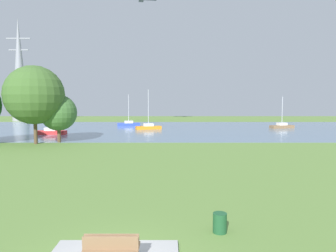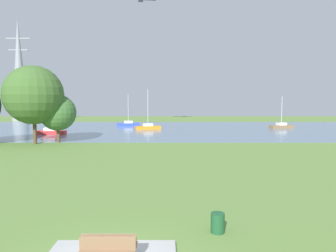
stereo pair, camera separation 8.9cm
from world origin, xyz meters
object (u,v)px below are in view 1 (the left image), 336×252
litter_bin (219,223)px  sailboat_brown (281,126)px  tree_east_near (33,95)px  electricity_pylon (18,70)px  sailboat_orange (148,127)px  sailboat_red (50,132)px  tree_mid_shore (58,113)px  bench_facing_water (112,247)px  sailboat_blue (128,124)px

litter_bin → sailboat_brown: sailboat_brown is taller
tree_east_near → electricity_pylon: size_ratio=0.35×
sailboat_orange → electricity_pylon: electricity_pylon is taller
sailboat_orange → tree_east_near: tree_east_near is taller
litter_bin → sailboat_red: (-20.83, 37.39, 0.05)m
litter_bin → tree_mid_shore: tree_mid_shore is taller
bench_facing_water → electricity_pylon: (-37.81, 74.15, 13.24)m
bench_facing_water → litter_bin: bearing=29.7°
sailboat_blue → sailboat_orange: bearing=-59.7°
sailboat_orange → electricity_pylon: bearing=144.9°
sailboat_brown → electricity_pylon: bearing=159.6°
sailboat_brown → tree_east_near: tree_east_near is taller
tree_east_near → sailboat_brown: bearing=30.1°
sailboat_blue → tree_east_near: bearing=-105.8°
sailboat_red → electricity_pylon: 42.47m
litter_bin → tree_east_near: 32.75m
bench_facing_water → sailboat_blue: size_ratio=0.27×
tree_mid_shore → sailboat_red: bearing=116.0°
tree_mid_shore → electricity_pylon: bearing=120.1°
litter_bin → sailboat_red: sailboat_red is taller
bench_facing_water → tree_east_near: size_ratio=0.19×
bench_facing_water → sailboat_orange: size_ratio=0.24×
tree_east_near → litter_bin: bearing=-54.9°
litter_bin → tree_mid_shore: bearing=120.2°
bench_facing_water → electricity_pylon: size_ratio=0.07×
sailboat_red → tree_east_near: bearing=-78.4°
sailboat_blue → electricity_pylon: 37.97m
sailboat_brown → tree_mid_shore: sailboat_brown is taller
electricity_pylon → sailboat_orange: bearing=-35.1°
tree_mid_shore → bench_facing_water: bearing=-67.9°
sailboat_red → electricity_pylon: size_ratio=0.21×
bench_facing_water → tree_east_near: 32.63m
electricity_pylon → bench_facing_water: bearing=-63.0°
sailboat_blue → tree_east_near: size_ratio=0.69×
sailboat_red → tree_mid_shore: 11.23m
bench_facing_water → sailboat_brown: bearing=64.7°
bench_facing_water → sailboat_red: size_ratio=0.31×
sailboat_brown → sailboat_blue: size_ratio=0.92×
sailboat_brown → sailboat_red: sailboat_brown is taller
sailboat_brown → sailboat_red: bearing=-164.4°
tree_mid_shore → electricity_pylon: 51.97m
tree_mid_shore → sailboat_orange: bearing=61.3°
sailboat_red → tree_east_near: 12.57m
litter_bin → sailboat_red: size_ratio=0.14×
litter_bin → sailboat_orange: size_ratio=0.11×
bench_facing_water → sailboat_orange: (-1.87, 48.87, 0.00)m
sailboat_brown → sailboat_blue: (-30.82, 5.92, 0.01)m
sailboat_brown → tree_east_near: 45.23m
electricity_pylon → sailboat_blue: bearing=-28.8°
litter_bin → electricity_pylon: bearing=120.1°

